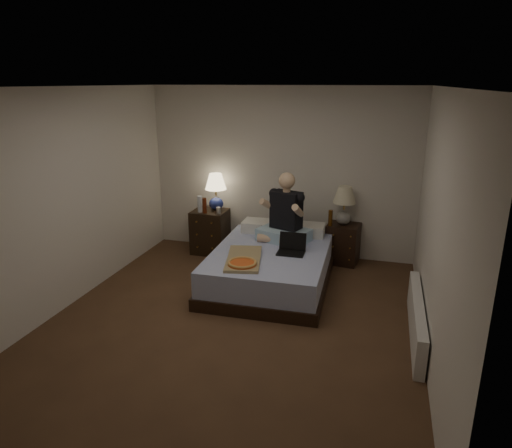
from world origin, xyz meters
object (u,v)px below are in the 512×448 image
(soda_can, at_px, (218,211))
(lamp_right, at_px, (344,206))
(bed, at_px, (270,267))
(pizza_box, at_px, (242,264))
(beer_bottle_right, at_px, (330,218))
(nightstand_left, at_px, (210,231))
(beer_bottle_left, at_px, (205,206))
(nightstand_right, at_px, (343,243))
(radiator, at_px, (416,319))
(water_bottle, at_px, (200,204))
(laptop, at_px, (291,245))
(person, at_px, (284,207))
(lamp_left, at_px, (216,192))

(soda_can, bearing_deg, lamp_right, 7.75)
(bed, bearing_deg, pizza_box, -107.62)
(bed, height_order, beer_bottle_right, beer_bottle_right)
(nightstand_left, bearing_deg, beer_bottle_left, -98.80)
(pizza_box, bearing_deg, nightstand_right, 46.43)
(pizza_box, bearing_deg, radiator, -18.05)
(water_bottle, relative_size, soda_can, 2.50)
(nightstand_right, xyz_separation_m, soda_can, (-1.83, -0.25, 0.43))
(soda_can, height_order, laptop, soda_can)
(bed, bearing_deg, nightstand_right, 49.65)
(nightstand_right, xyz_separation_m, water_bottle, (-2.13, -0.24, 0.50))
(beer_bottle_left, height_order, person, person)
(nightstand_left, height_order, beer_bottle_right, beer_bottle_right)
(beer_bottle_left, distance_m, person, 1.35)
(bed, height_order, pizza_box, pizza_box)
(soda_can, xyz_separation_m, laptop, (1.27, -0.84, -0.12))
(nightstand_left, bearing_deg, lamp_right, 3.62)
(beer_bottle_left, bearing_deg, pizza_box, -53.77)
(person, xyz_separation_m, pizza_box, (-0.26, -1.05, -0.43))
(lamp_right, xyz_separation_m, beer_bottle_left, (-2.03, -0.26, -0.08))
(lamp_left, bearing_deg, water_bottle, -131.61)
(beer_bottle_left, height_order, radiator, beer_bottle_left)
(lamp_right, distance_m, soda_can, 1.84)
(soda_can, distance_m, person, 1.16)
(lamp_right, xyz_separation_m, laptop, (-0.54, -1.09, -0.27))
(bed, bearing_deg, water_bottle, 147.11)
(water_bottle, relative_size, radiator, 0.16)
(nightstand_right, height_order, pizza_box, nightstand_right)
(water_bottle, bearing_deg, soda_can, -1.90)
(nightstand_left, height_order, beer_bottle_left, beer_bottle_left)
(beer_bottle_left, xyz_separation_m, pizza_box, (1.03, -1.40, -0.27))
(person, bearing_deg, soda_can, -178.82)
(nightstand_left, relative_size, nightstand_right, 1.15)
(lamp_right, xyz_separation_m, pizza_box, (-1.00, -1.66, -0.35))
(soda_can, bearing_deg, water_bottle, 178.10)
(lamp_right, distance_m, beer_bottle_left, 2.05)
(person, height_order, laptop, person)
(bed, bearing_deg, soda_can, 140.45)
(nightstand_left, height_order, radiator, nightstand_left)
(soda_can, bearing_deg, radiator, -30.28)
(nightstand_left, bearing_deg, beer_bottle_right, 0.57)
(lamp_left, bearing_deg, nightstand_right, 0.88)
(bed, height_order, nightstand_right, nightstand_right)
(water_bottle, relative_size, pizza_box, 0.33)
(nightstand_left, xyz_separation_m, soda_can, (0.19, -0.13, 0.38))
(soda_can, height_order, radiator, soda_can)
(person, xyz_separation_m, radiator, (1.69, -1.25, -0.74))
(laptop, height_order, radiator, laptop)
(nightstand_right, relative_size, laptop, 1.71)
(lamp_right, bearing_deg, nightstand_left, -176.60)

